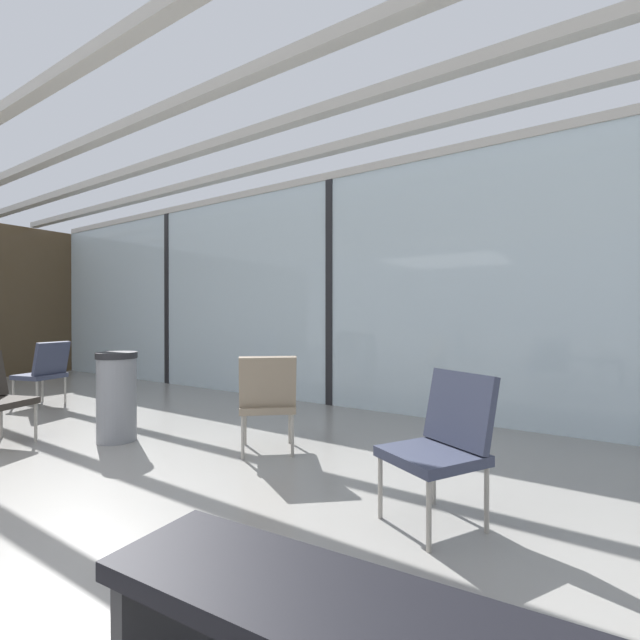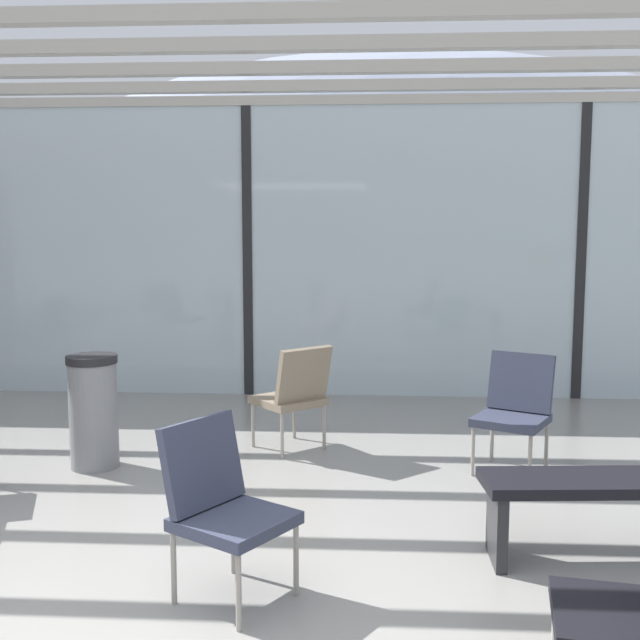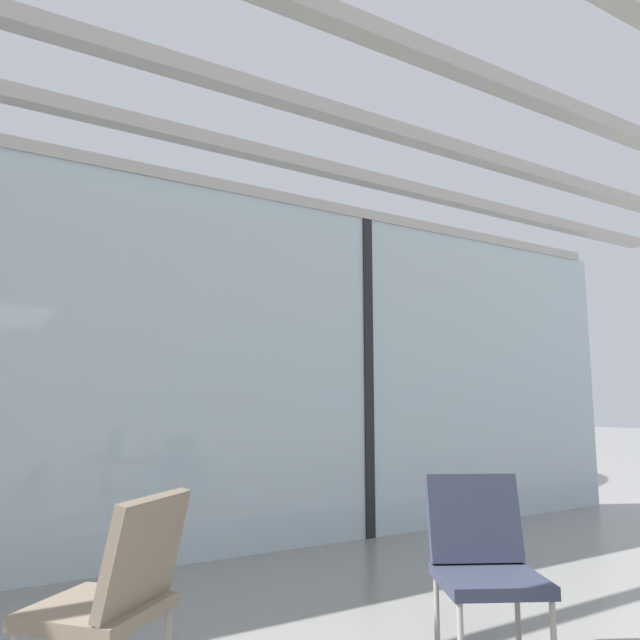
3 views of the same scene
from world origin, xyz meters
name	(u,v)px [view 2 (image 2 of 3)]	position (x,y,z in m)	size (l,w,h in m)	color
glass_curtain_wall	(248,253)	(0.00, 5.20, 1.54)	(14.00, 0.08, 3.07)	silver
window_mullion_1	(248,253)	(0.00, 5.20, 1.54)	(0.10, 0.12, 3.07)	black
window_mullion_2	(580,254)	(3.50, 5.20, 1.54)	(0.10, 0.12, 3.07)	black
ceiling_slats	(164,15)	(0.00, 1.90, 3.12)	(13.72, 6.72, 0.10)	#B7B2A8
parked_airplane	(376,199)	(1.42, 9.21, 2.25)	(12.64, 4.49, 4.49)	#B2BCD6
lounge_chair_1	(295,391)	(0.70, 3.08, 0.49)	(0.71, 0.71, 0.87)	#7F705B
lounge_chair_3	(515,405)	(2.38, 2.68, 0.49)	(0.67, 0.69, 0.87)	#33384C
lounge_chair_6	(221,499)	(0.57, 0.60, 0.49)	(0.70, 0.69, 0.87)	#33384C
waiting_bench	(621,496)	(2.66, 1.13, 0.36)	(1.53, 0.51, 0.47)	black
trash_bin	(93,411)	(-0.78, 2.56, 0.43)	(0.38, 0.38, 0.86)	slate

